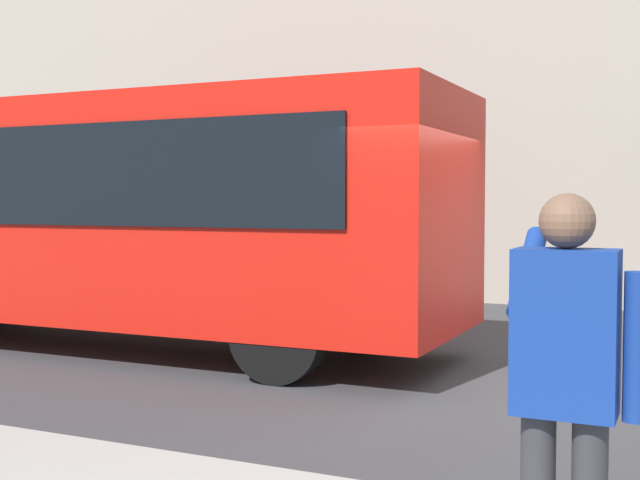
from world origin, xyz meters
TOP-DOWN VIEW (x-y plane):
  - ground_plane at (0.00, 0.00)m, footprint 60.00×60.00m
  - red_bus at (5.01, -0.28)m, footprint 9.05×2.54m
  - pedestrian_photographer at (-1.32, 4.65)m, footprint 0.53×0.52m

SIDE VIEW (x-z plane):
  - ground_plane at x=0.00m, z-range 0.00..0.00m
  - pedestrian_photographer at x=-1.32m, z-range 0.29..1.99m
  - red_bus at x=5.01m, z-range 0.14..3.22m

